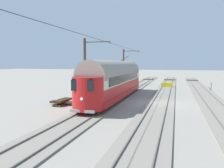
{
  "coord_description": "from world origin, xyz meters",
  "views": [
    {
      "loc": [
        -1.49,
        21.47,
        4.01
      ],
      "look_at": [
        5.5,
        -1.72,
        1.66
      ],
      "focal_mm": 34.33,
      "sensor_mm": 36.0,
      "label": 1
    }
  ],
  "objects_px": {
    "vintage_streetcar": "(116,79)",
    "catenary_pole_mid_near": "(86,68)",
    "track_end_bumper": "(167,85)",
    "spare_tie_stack": "(63,102)",
    "switch_stand": "(211,86)",
    "catenary_pole_foreground": "(124,66)"
  },
  "relations": [
    {
      "from": "vintage_streetcar",
      "to": "catenary_pole_mid_near",
      "type": "xyz_separation_m",
      "value": [
        2.71,
        2.05,
        1.2
      ]
    },
    {
      "from": "track_end_bumper",
      "to": "catenary_pole_mid_near",
      "type": "bearing_deg",
      "value": 63.84
    },
    {
      "from": "catenary_pole_mid_near",
      "to": "spare_tie_stack",
      "type": "bearing_deg",
      "value": 64.32
    },
    {
      "from": "catenary_pole_mid_near",
      "to": "switch_stand",
      "type": "distance_m",
      "value": 19.11
    },
    {
      "from": "catenary_pole_mid_near",
      "to": "spare_tie_stack",
      "type": "xyz_separation_m",
      "value": [
        1.28,
        2.67,
        -3.2
      ]
    },
    {
      "from": "catenary_pole_foreground",
      "to": "catenary_pole_mid_near",
      "type": "bearing_deg",
      "value": 90.0
    },
    {
      "from": "catenary_pole_mid_near",
      "to": "track_end_bumper",
      "type": "height_order",
      "value": "catenary_pole_mid_near"
    },
    {
      "from": "vintage_streetcar",
      "to": "catenary_pole_foreground",
      "type": "height_order",
      "value": "catenary_pole_foreground"
    },
    {
      "from": "catenary_pole_foreground",
      "to": "switch_stand",
      "type": "distance_m",
      "value": 15.01
    },
    {
      "from": "spare_tie_stack",
      "to": "track_end_bumper",
      "type": "xyz_separation_m",
      "value": [
        -8.99,
        -18.36,
        0.13
      ]
    },
    {
      "from": "catenary_pole_foreground",
      "to": "track_end_bumper",
      "type": "distance_m",
      "value": 8.43
    },
    {
      "from": "catenary_pole_mid_near",
      "to": "track_end_bumper",
      "type": "bearing_deg",
      "value": -116.16
    },
    {
      "from": "catenary_pole_mid_near",
      "to": "switch_stand",
      "type": "bearing_deg",
      "value": -137.99
    },
    {
      "from": "vintage_streetcar",
      "to": "switch_stand",
      "type": "relative_size",
      "value": 14.58
    },
    {
      "from": "switch_stand",
      "to": "catenary_pole_mid_near",
      "type": "bearing_deg",
      "value": 42.01
    },
    {
      "from": "catenary_pole_mid_near",
      "to": "track_end_bumper",
      "type": "distance_m",
      "value": 17.75
    },
    {
      "from": "switch_stand",
      "to": "track_end_bumper",
      "type": "relative_size",
      "value": 0.69
    },
    {
      "from": "catenary_pole_foreground",
      "to": "switch_stand",
      "type": "xyz_separation_m",
      "value": [
        -14.04,
        4.53,
        -2.77
      ]
    },
    {
      "from": "spare_tie_stack",
      "to": "track_end_bumper",
      "type": "height_order",
      "value": "track_end_bumper"
    },
    {
      "from": "switch_stand",
      "to": "track_end_bumper",
      "type": "distance_m",
      "value": 7.03
    },
    {
      "from": "vintage_streetcar",
      "to": "catenary_pole_foreground",
      "type": "xyz_separation_m",
      "value": [
        2.71,
        -15.13,
        1.2
      ]
    },
    {
      "from": "switch_stand",
      "to": "catenary_pole_foreground",
      "type": "bearing_deg",
      "value": -17.86
    }
  ]
}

